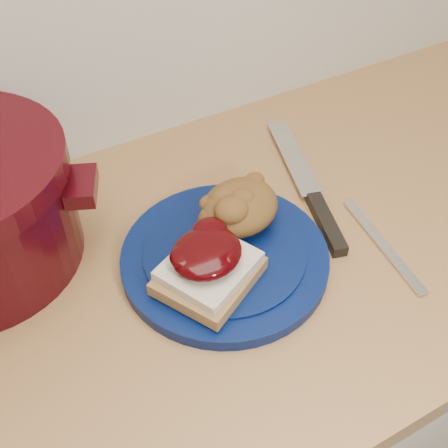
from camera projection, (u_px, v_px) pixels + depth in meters
base_cabinet at (196, 432)px, 1.07m from camera, size 4.00×0.60×0.86m
plate at (225, 258)px, 0.74m from camera, size 0.36×0.36×0.02m
sandwich at (208, 265)px, 0.68m from camera, size 0.15×0.14×0.06m
stuffing_mound at (240, 207)px, 0.75m from camera, size 0.14×0.13×0.06m
chef_knife at (317, 204)px, 0.81m from camera, size 0.11×0.30×0.02m
butter_knife at (383, 244)px, 0.76m from camera, size 0.04×0.19×0.00m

